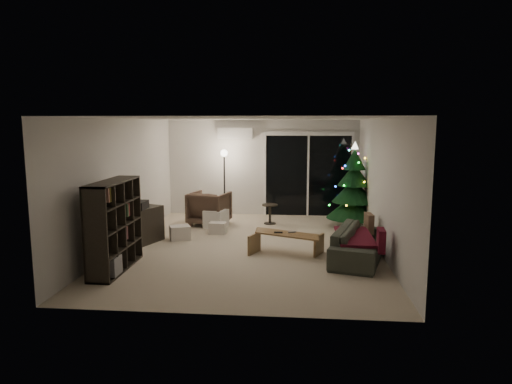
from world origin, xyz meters
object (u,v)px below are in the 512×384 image
bookshelf (104,225)px  christmas_tree (354,185)px  coffee_table (286,244)px  sofa (360,243)px  media_cabinet (137,227)px  armchair (209,208)px

bookshelf → christmas_tree: bearing=54.6°
bookshelf → coffee_table: (2.99, 1.16, -0.55)m
christmas_tree → sofa: bearing=-93.9°
christmas_tree → coffee_table: bearing=-122.5°
media_cabinet → coffee_table: (2.99, -0.40, -0.16)m
bookshelf → coffee_table: 3.25m
armchair → christmas_tree: 3.45m
media_cabinet → armchair: bearing=82.0°
media_cabinet → armchair: 2.22m
coffee_table → christmas_tree: bearing=80.8°
media_cabinet → armchair: size_ratio=1.32×
bookshelf → sofa: 4.43m
coffee_table → armchair: bearing=152.4°
christmas_tree → armchair: bearing=-180.0°
bookshelf → christmas_tree: 5.69m
media_cabinet → sofa: (4.30, -0.59, -0.08)m
bookshelf → christmas_tree: (4.48, 3.51, 0.25)m
bookshelf → media_cabinet: 1.61m
coffee_table → christmas_tree: 2.89m
armchair → coffee_table: size_ratio=0.70×
armchair → sofa: bearing=154.1°
coffee_table → christmas_tree: size_ratio=0.63×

